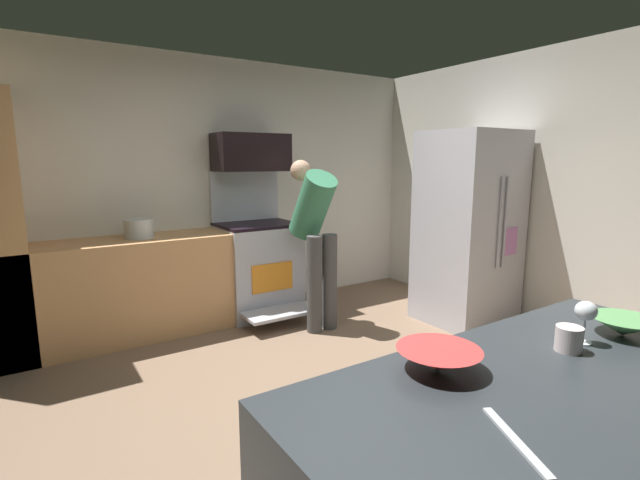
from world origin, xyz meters
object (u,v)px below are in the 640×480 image
(wine_glass_near, at_px, (586,312))
(stock_pot, at_px, (139,229))
(oven_range, at_px, (258,265))
(refrigerator, at_px, (468,228))
(mixing_bowl_large, at_px, (438,359))
(mixing_bowl_small, at_px, (623,327))
(person_cook, at_px, (315,231))
(microwave, at_px, (251,152))
(mug_coffee, at_px, (569,339))

(wine_glass_near, xyz_separation_m, stock_pot, (-0.90, 3.41, -0.04))
(oven_range, height_order, refrigerator, refrigerator)
(mixing_bowl_large, bearing_deg, stock_pot, 94.74)
(mixing_bowl_large, distance_m, mixing_bowl_small, 0.87)
(oven_range, height_order, stock_pot, oven_range)
(refrigerator, bearing_deg, stock_pot, 154.53)
(mixing_bowl_large, xyz_separation_m, stock_pot, (-0.27, 3.26, 0.05))
(person_cook, relative_size, wine_glass_near, 9.51)
(microwave, bearing_deg, wine_glass_near, -94.03)
(mixing_bowl_small, xyz_separation_m, mug_coffee, (-0.33, 0.04, 0.01))
(wine_glass_near, distance_m, mug_coffee, 0.14)
(microwave, bearing_deg, mug_coffee, -95.91)
(mixing_bowl_large, bearing_deg, refrigerator, 37.44)
(mixing_bowl_large, distance_m, stock_pot, 3.27)
(oven_range, height_order, mixing_bowl_large, oven_range)
(stock_pot, bearing_deg, oven_range, -0.72)
(mixing_bowl_small, xyz_separation_m, wine_glass_near, (-0.22, 0.04, 0.09))
(person_cook, xyz_separation_m, mixing_bowl_large, (-1.15, -2.58, 0.00))
(person_cook, height_order, mug_coffee, person_cook)
(person_cook, distance_m, wine_glass_near, 2.77)
(microwave, xyz_separation_m, mug_coffee, (-0.36, -3.49, -0.71))
(mixing_bowl_small, distance_m, stock_pot, 3.63)
(microwave, distance_m, refrigerator, 2.29)
(microwave, height_order, mug_coffee, microwave)
(oven_range, xyz_separation_m, mixing_bowl_small, (-0.03, -3.44, 0.43))
(oven_range, height_order, person_cook, person_cook)
(refrigerator, bearing_deg, mixing_bowl_large, -142.56)
(wine_glass_near, bearing_deg, mixing_bowl_large, 166.88)
(mixing_bowl_small, height_order, wine_glass_near, wine_glass_near)
(microwave, height_order, mixing_bowl_large, microwave)
(refrigerator, height_order, mixing_bowl_large, refrigerator)
(stock_pot, bearing_deg, mixing_bowl_large, -85.26)
(microwave, xyz_separation_m, stock_pot, (-1.14, -0.08, -0.68))
(oven_range, relative_size, wine_glass_near, 8.83)
(oven_range, xyz_separation_m, microwave, (-0.00, 0.09, 1.16))
(mixing_bowl_large, xyz_separation_m, mug_coffee, (0.51, -0.15, 0.01))
(wine_glass_near, relative_size, stock_pot, 0.67)
(wine_glass_near, relative_size, mug_coffee, 1.78)
(mixing_bowl_small, bearing_deg, person_cook, 83.67)
(person_cook, bearing_deg, wine_glass_near, -100.92)
(refrigerator, xyz_separation_m, person_cook, (-1.37, 0.64, 0.01))
(refrigerator, bearing_deg, person_cook, 154.77)
(oven_range, height_order, mug_coffee, oven_range)
(oven_range, distance_m, refrigerator, 2.15)
(oven_range, distance_m, wine_glass_near, 3.44)
(refrigerator, bearing_deg, wine_glass_near, -132.35)
(refrigerator, bearing_deg, microwave, 139.45)
(mug_coffee, bearing_deg, mixing_bowl_small, -6.09)
(mixing_bowl_small, distance_m, mug_coffee, 0.34)
(microwave, bearing_deg, refrigerator, -40.55)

